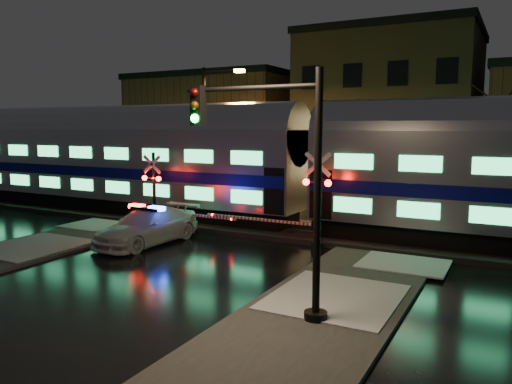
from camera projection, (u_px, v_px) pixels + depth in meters
ground at (205, 252)px, 20.03m from camera, size 120.00×120.00×0.00m
ballast at (263, 227)px, 24.38m from camera, size 90.00×4.20×0.24m
sidewalk_right at (293, 338)px, 11.74m from camera, size 4.00×20.00×0.12m
building_left at (221, 132)px, 44.75m from camera, size 14.00×10.00×9.00m
building_mid at (391, 116)px, 38.02m from camera, size 12.00×11.00×11.50m
train at (310, 162)px, 22.81m from camera, size 51.00×3.12×5.92m
police_car at (147, 226)px, 21.35m from camera, size 2.38×5.28×1.67m
crossing_signal_right at (309, 208)px, 20.18m from camera, size 5.84×0.66×4.13m
crossing_signal_left at (159, 199)px, 23.78m from camera, size 5.33×0.64×3.77m
traffic_light at (280, 189)px, 12.74m from camera, size 4.15×0.73×6.42m
streetlight at (209, 128)px, 29.93m from camera, size 2.83×0.30×8.47m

